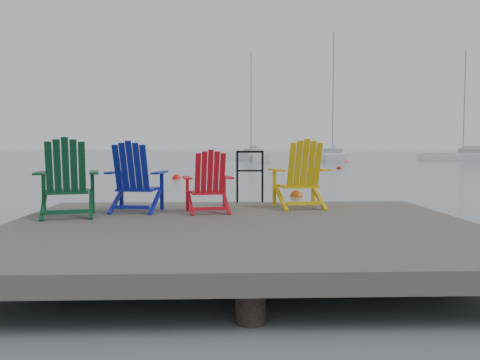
{
  "coord_description": "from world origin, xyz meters",
  "views": [
    {
      "loc": [
        -0.24,
        -6.35,
        1.48
      ],
      "look_at": [
        0.1,
        3.03,
        0.85
      ],
      "focal_mm": 38.0,
      "sensor_mm": 36.0,
      "label": 1
    }
  ],
  "objects_px": {
    "chair_yellow": "(300,175)",
    "sailboat_near": "(252,157)",
    "buoy_a": "(296,196)",
    "buoy_d": "(345,162)",
    "sailboat_far": "(468,157)",
    "buoy_c": "(339,169)",
    "sailboat_mid": "(333,157)",
    "chair_red": "(208,182)",
    "handrail": "(250,171)",
    "chair_blue": "(135,178)",
    "chair_green": "(67,179)",
    "buoy_b": "(177,179)"
  },
  "relations": [
    {
      "from": "chair_yellow",
      "to": "buoy_d",
      "type": "height_order",
      "value": "chair_yellow"
    },
    {
      "from": "buoy_a",
      "to": "buoy_d",
      "type": "height_order",
      "value": "buoy_a"
    },
    {
      "from": "chair_yellow",
      "to": "sailboat_far",
      "type": "relative_size",
      "value": 0.09
    },
    {
      "from": "sailboat_far",
      "to": "buoy_a",
      "type": "xyz_separation_m",
      "value": [
        -22.77,
        -35.92,
        -0.36
      ]
    },
    {
      "from": "chair_blue",
      "to": "chair_red",
      "type": "xyz_separation_m",
      "value": [
        1.09,
        -0.14,
        -0.06
      ]
    },
    {
      "from": "chair_blue",
      "to": "chair_yellow",
      "type": "xyz_separation_m",
      "value": [
        2.52,
        0.36,
        0.02
      ]
    },
    {
      "from": "chair_green",
      "to": "chair_red",
      "type": "xyz_separation_m",
      "value": [
        1.93,
        0.38,
        -0.08
      ]
    },
    {
      "from": "chair_green",
      "to": "buoy_d",
      "type": "relative_size",
      "value": 2.91
    },
    {
      "from": "handrail",
      "to": "buoy_b",
      "type": "height_order",
      "value": "handrail"
    },
    {
      "from": "handrail",
      "to": "chair_yellow",
      "type": "xyz_separation_m",
      "value": [
        0.75,
        -0.9,
        -0.01
      ]
    },
    {
      "from": "chair_blue",
      "to": "buoy_b",
      "type": "bearing_deg",
      "value": 99.94
    },
    {
      "from": "sailboat_mid",
      "to": "chair_blue",
      "type": "bearing_deg",
      "value": -96.27
    },
    {
      "from": "buoy_a",
      "to": "sailboat_far",
      "type": "bearing_deg",
      "value": 57.63
    },
    {
      "from": "sailboat_far",
      "to": "buoy_a",
      "type": "height_order",
      "value": "sailboat_far"
    },
    {
      "from": "sailboat_mid",
      "to": "sailboat_far",
      "type": "height_order",
      "value": "sailboat_mid"
    },
    {
      "from": "chair_yellow",
      "to": "buoy_b",
      "type": "bearing_deg",
      "value": 93.69
    },
    {
      "from": "chair_yellow",
      "to": "buoy_d",
      "type": "bearing_deg",
      "value": 66.66
    },
    {
      "from": "sailboat_mid",
      "to": "buoy_a",
      "type": "distance_m",
      "value": 37.72
    },
    {
      "from": "buoy_a",
      "to": "buoy_d",
      "type": "distance_m",
      "value": 32.92
    },
    {
      "from": "chair_green",
      "to": "chair_blue",
      "type": "height_order",
      "value": "chair_green"
    },
    {
      "from": "chair_green",
      "to": "buoy_a",
      "type": "distance_m",
      "value": 8.9
    },
    {
      "from": "buoy_b",
      "to": "chair_green",
      "type": "bearing_deg",
      "value": -90.24
    },
    {
      "from": "chair_blue",
      "to": "buoy_c",
      "type": "height_order",
      "value": "chair_blue"
    },
    {
      "from": "chair_green",
      "to": "chair_red",
      "type": "distance_m",
      "value": 1.97
    },
    {
      "from": "chair_red",
      "to": "buoy_b",
      "type": "bearing_deg",
      "value": 87.52
    },
    {
      "from": "chair_red",
      "to": "sailboat_near",
      "type": "relative_size",
      "value": 0.08
    },
    {
      "from": "chair_yellow",
      "to": "buoy_c",
      "type": "relative_size",
      "value": 2.82
    },
    {
      "from": "sailboat_mid",
      "to": "sailboat_far",
      "type": "xyz_separation_m",
      "value": [
        13.67,
        -0.68,
        0.0
      ]
    },
    {
      "from": "chair_red",
      "to": "buoy_a",
      "type": "xyz_separation_m",
      "value": [
        2.38,
        7.34,
        -0.95
      ]
    },
    {
      "from": "chair_green",
      "to": "sailboat_mid",
      "type": "distance_m",
      "value": 46.31
    },
    {
      "from": "handrail",
      "to": "chair_red",
      "type": "xyz_separation_m",
      "value": [
        -0.68,
        -1.4,
        -0.09
      ]
    },
    {
      "from": "chair_green",
      "to": "chair_blue",
      "type": "xyz_separation_m",
      "value": [
        0.84,
        0.52,
        -0.02
      ]
    },
    {
      "from": "sailboat_near",
      "to": "chair_blue",
      "type": "bearing_deg",
      "value": -102.77
    },
    {
      "from": "buoy_c",
      "to": "buoy_d",
      "type": "xyz_separation_m",
      "value": [
        3.79,
        13.89,
        0.0
      ]
    },
    {
      "from": "chair_yellow",
      "to": "sailboat_near",
      "type": "height_order",
      "value": "sailboat_near"
    },
    {
      "from": "chair_green",
      "to": "sailboat_mid",
      "type": "height_order",
      "value": "sailboat_mid"
    },
    {
      "from": "handrail",
      "to": "buoy_d",
      "type": "bearing_deg",
      "value": 73.85
    },
    {
      "from": "sailboat_mid",
      "to": "chair_yellow",
      "type": "bearing_deg",
      "value": -93.29
    },
    {
      "from": "buoy_a",
      "to": "buoy_b",
      "type": "xyz_separation_m",
      "value": [
        -4.24,
        8.31,
        0.0
      ]
    },
    {
      "from": "chair_yellow",
      "to": "sailboat_near",
      "type": "relative_size",
      "value": 0.09
    },
    {
      "from": "sailboat_near",
      "to": "buoy_c",
      "type": "height_order",
      "value": "sailboat_near"
    },
    {
      "from": "handrail",
      "to": "chair_green",
      "type": "bearing_deg",
      "value": -145.68
    },
    {
      "from": "chair_green",
      "to": "chair_yellow",
      "type": "xyz_separation_m",
      "value": [
        3.36,
        0.88,
        -0.0
      ]
    },
    {
      "from": "chair_yellow",
      "to": "buoy_b",
      "type": "relative_size",
      "value": 2.65
    },
    {
      "from": "chair_red",
      "to": "handrail",
      "type": "bearing_deg",
      "value": 54.73
    },
    {
      "from": "handrail",
      "to": "buoy_b",
      "type": "bearing_deg",
      "value": 100.14
    },
    {
      "from": "chair_green",
      "to": "sailboat_near",
      "type": "xyz_separation_m",
      "value": [
        5.16,
        44.19,
        -0.68
      ]
    },
    {
      "from": "chair_red",
      "to": "buoy_d",
      "type": "height_order",
      "value": "chair_red"
    },
    {
      "from": "chair_red",
      "to": "sailboat_mid",
      "type": "height_order",
      "value": "sailboat_mid"
    },
    {
      "from": "chair_green",
      "to": "sailboat_far",
      "type": "height_order",
      "value": "sailboat_far"
    }
  ]
}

